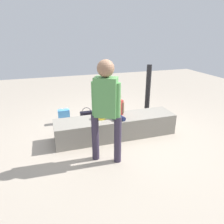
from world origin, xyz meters
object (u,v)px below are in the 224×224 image
object	(u,v)px
gift_bag	(64,116)
party_cup_red	(96,124)
cake_plate	(101,117)
water_bottle_far_side	(118,108)
cake_box_white	(116,122)
handbag_black_leather	(87,116)
child_seated	(117,106)
water_bottle_near_gift	(98,114)
adult_standing	(106,104)

from	to	relation	value
gift_bag	party_cup_red	xyz separation A→B (m)	(0.62, -0.36, -0.10)
cake_plate	party_cup_red	size ratio (longest dim) A/B	2.14
party_cup_red	gift_bag	bearing A→B (deg)	149.72
water_bottle_far_side	cake_box_white	world-z (taller)	water_bottle_far_side
handbag_black_leather	child_seated	bearing A→B (deg)	-66.30
cake_plate	water_bottle_far_side	distance (m)	1.36
cake_plate	water_bottle_near_gift	distance (m)	0.99
child_seated	gift_bag	xyz separation A→B (m)	(-0.88, 0.91, -0.45)
party_cup_red	water_bottle_far_side	bearing A→B (deg)	41.55
adult_standing	gift_bag	distance (m)	1.84
adult_standing	water_bottle_near_gift	world-z (taller)	adult_standing
gift_bag	water_bottle_far_side	size ratio (longest dim) A/B	1.54
water_bottle_far_side	party_cup_red	world-z (taller)	water_bottle_far_side
child_seated	adult_standing	size ratio (longest dim) A/B	0.32
child_seated	water_bottle_near_gift	world-z (taller)	child_seated
water_bottle_far_side	handbag_black_leather	size ratio (longest dim) A/B	0.74
child_seated	handbag_black_leather	distance (m)	1.10
adult_standing	cake_plate	distance (m)	0.90
child_seated	cake_plate	xyz separation A→B (m)	(-0.29, 0.04, -0.19)
cake_plate	handbag_black_leather	xyz separation A→B (m)	(-0.11, 0.86, -0.30)
child_seated	cake_plate	bearing A→B (deg)	171.64
child_seated	adult_standing	xyz separation A→B (m)	(-0.40, -0.69, 0.32)
cake_plate	adult_standing	bearing A→B (deg)	-98.59
water_bottle_far_side	gift_bag	bearing A→B (deg)	-169.25
party_cup_red	cake_box_white	distance (m)	0.42
child_seated	party_cup_red	size ratio (longest dim) A/B	4.62
adult_standing	cake_box_white	distance (m)	1.58
adult_standing	child_seated	bearing A→B (deg)	60.12
cake_plate	cake_box_white	xyz separation A→B (m)	(0.44, 0.47, -0.35)
cake_plate	water_bottle_far_side	world-z (taller)	cake_plate
adult_standing	gift_bag	size ratio (longest dim) A/B	4.32
child_seated	adult_standing	bearing A→B (deg)	-119.88
gift_bag	water_bottle_near_gift	distance (m)	0.76
party_cup_red	handbag_black_leather	distance (m)	0.39
party_cup_red	child_seated	bearing A→B (deg)	-64.53
adult_standing	cake_box_white	bearing A→B (deg)	65.22
water_bottle_near_gift	party_cup_red	xyz separation A→B (m)	(-0.13, -0.42, -0.05)
gift_bag	handbag_black_leather	size ratio (longest dim) A/B	1.15
cake_box_white	water_bottle_near_gift	bearing A→B (deg)	121.38
adult_standing	water_bottle_far_side	xyz separation A→B (m)	(0.83, 1.85, -0.81)
cake_plate	handbag_black_leather	bearing A→B (deg)	97.16
water_bottle_far_side	cake_box_white	xyz separation A→B (m)	(-0.28, -0.65, -0.05)
child_seated	cake_box_white	size ratio (longest dim) A/B	1.50
gift_bag	water_bottle_far_side	distance (m)	1.34
child_seated	gift_bag	world-z (taller)	child_seated
cake_box_white	party_cup_red	bearing A→B (deg)	174.88
water_bottle_near_gift	water_bottle_far_side	world-z (taller)	water_bottle_far_side
cake_plate	gift_bag	distance (m)	1.08
adult_standing	gift_bag	world-z (taller)	adult_standing
gift_bag	cake_box_white	distance (m)	1.12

